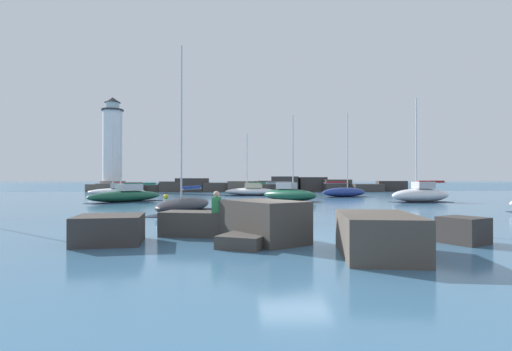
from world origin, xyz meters
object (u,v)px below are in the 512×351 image
(sailboat_moored_0, at_px, (118,191))
(sailboat_moored_1, at_px, (184,204))
(lighthouse, at_px, (112,150))
(sailboat_moored_4, at_px, (126,195))
(sailboat_moored_3, at_px, (344,192))
(sailboat_moored_5, at_px, (289,194))
(sailboat_moored_7, at_px, (421,194))
(mooring_buoy_orange_near, at_px, (166,196))
(sailboat_moored_8, at_px, (251,191))
(person_on_rocks, at_px, (216,211))

(sailboat_moored_0, height_order, sailboat_moored_1, sailboat_moored_1)
(lighthouse, xyz_separation_m, sailboat_moored_4, (10.41, -30.14, -6.42))
(sailboat_moored_3, bearing_deg, sailboat_moored_5, -133.47)
(lighthouse, relative_size, sailboat_moored_3, 1.57)
(sailboat_moored_7, distance_m, mooring_buoy_orange_near, 26.22)
(sailboat_moored_4, distance_m, sailboat_moored_8, 18.19)
(sailboat_moored_0, bearing_deg, lighthouse, 108.74)
(sailboat_moored_0, distance_m, sailboat_moored_3, 28.30)
(sailboat_moored_5, bearing_deg, person_on_rocks, -104.07)
(sailboat_moored_0, bearing_deg, sailboat_moored_5, -31.61)
(sailboat_moored_4, height_order, mooring_buoy_orange_near, sailboat_moored_4)
(lighthouse, bearing_deg, sailboat_moored_5, -48.76)
(person_on_rocks, bearing_deg, lighthouse, 110.48)
(lighthouse, bearing_deg, mooring_buoy_orange_near, -61.61)
(sailboat_moored_7, bearing_deg, person_on_rocks, -130.16)
(sailboat_moored_1, xyz_separation_m, sailboat_moored_3, (16.47, 20.72, 0.10))
(sailboat_moored_4, bearing_deg, sailboat_moored_7, -4.10)
(sailboat_moored_4, xyz_separation_m, mooring_buoy_orange_near, (2.73, 5.82, -0.37))
(lighthouse, bearing_deg, sailboat_moored_1, -67.57)
(person_on_rocks, bearing_deg, sailboat_moored_1, 102.94)
(sailboat_moored_3, distance_m, person_on_rocks, 35.04)
(sailboat_moored_0, xyz_separation_m, mooring_buoy_orange_near, (7.28, -7.04, -0.34))
(mooring_buoy_orange_near, height_order, person_on_rocks, person_on_rocks)
(sailboat_moored_4, distance_m, sailboat_moored_7, 27.83)
(sailboat_moored_4, relative_size, mooring_buoy_orange_near, 12.02)
(lighthouse, height_order, sailboat_moored_1, lighthouse)
(sailboat_moored_1, height_order, sailboat_moored_7, sailboat_moored_1)
(lighthouse, bearing_deg, sailboat_moored_3, -32.33)
(sailboat_moored_7, xyz_separation_m, mooring_buoy_orange_near, (-25.03, 7.81, -0.49))
(sailboat_moored_0, relative_size, sailboat_moored_3, 0.84)
(sailboat_moored_3, relative_size, person_on_rocks, 5.73)
(lighthouse, xyz_separation_m, mooring_buoy_orange_near, (13.14, -24.31, -6.79))
(sailboat_moored_5, distance_m, person_on_rocks, 24.68)
(sailboat_moored_0, distance_m, mooring_buoy_orange_near, 10.13)
(sailboat_moored_3, relative_size, sailboat_moored_5, 1.21)
(sailboat_moored_5, relative_size, person_on_rocks, 4.73)
(sailboat_moored_5, height_order, sailboat_moored_7, sailboat_moored_7)
(sailboat_moored_0, relative_size, mooring_buoy_orange_near, 12.11)
(sailboat_moored_0, bearing_deg, mooring_buoy_orange_near, -44.03)
(lighthouse, relative_size, sailboat_moored_4, 1.89)
(sailboat_moored_7, bearing_deg, sailboat_moored_0, 155.32)
(sailboat_moored_8, bearing_deg, person_on_rocks, -94.38)
(lighthouse, xyz_separation_m, sailboat_moored_8, (22.84, -16.86, -6.46))
(sailboat_moored_3, bearing_deg, sailboat_moored_7, -68.05)
(mooring_buoy_orange_near, bearing_deg, lighthouse, 118.39)
(lighthouse, relative_size, person_on_rocks, 9.02)
(sailboat_moored_8, xyz_separation_m, mooring_buoy_orange_near, (-9.70, -7.46, -0.33))
(sailboat_moored_1, relative_size, sailboat_moored_8, 1.35)
(sailboat_moored_3, relative_size, sailboat_moored_7, 1.04)
(sailboat_moored_1, relative_size, sailboat_moored_3, 1.07)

